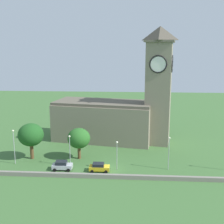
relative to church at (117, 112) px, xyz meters
The scene contains 11 objects.
ground_plane 9.14m from the church, 95.71° to the right, with size 200.00×200.00×0.00m, color #3D6633.
church is the anchor object (origin of this frame).
quay_barrier 25.35m from the church, 91.09° to the right, with size 56.39×0.70×0.82m, color gray.
car_silver 24.21m from the church, 116.01° to the right, with size 4.11×2.42×1.85m.
car_yellow 22.34m from the church, 96.96° to the right, with size 4.09×2.28×1.71m.
streetlamp_west_end 28.04m from the church, 138.93° to the right, with size 0.44×0.44×7.51m.
streetlamp_west_mid 21.11m from the church, 115.39° to the right, with size 0.44×0.44×6.70m.
streetlamp_central 20.32m from the church, 87.31° to the right, with size 0.44×0.44×6.02m.
streetlamp_east_mid 22.53m from the church, 59.25° to the right, with size 0.44×0.44×6.89m.
tree_riverside_east 23.96m from the church, 140.56° to the right, with size 5.65×5.65×8.12m.
tree_churchyard 16.68m from the church, 118.54° to the right, with size 5.03×5.03×7.04m.
Camera 1 is at (4.22, -55.10, 23.58)m, focal length 45.96 mm.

